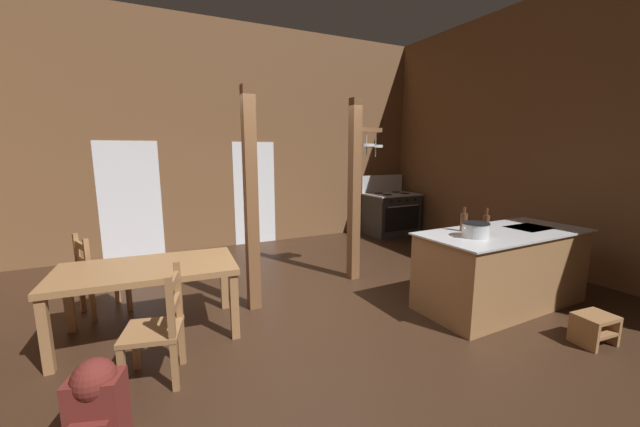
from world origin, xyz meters
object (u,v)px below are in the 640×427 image
at_px(kitchen_island, 501,268).
at_px(stove_range, 391,213).
at_px(mixing_bowl_on_counter, 483,226).
at_px(backpack, 97,401).
at_px(dining_table, 148,275).
at_px(bottle_tall_on_counter, 464,222).
at_px(ladderback_chair_by_post, 159,328).
at_px(bottle_short_on_counter, 486,224).
at_px(ladderback_chair_near_window, 98,276).
at_px(stockpot_on_counter, 475,230).
at_px(step_stool, 594,327).

bearing_deg(kitchen_island, stove_range, 72.71).
relative_size(kitchen_island, mixing_bowl_on_counter, 12.96).
bearing_deg(backpack, dining_table, 75.97).
bearing_deg(stove_range, bottle_tall_on_counter, -114.65).
height_order(ladderback_chair_by_post, mixing_bowl_on_counter, mixing_bowl_on_counter).
bearing_deg(backpack, bottle_short_on_counter, 4.42).
xyz_separation_m(stove_range, ladderback_chair_near_window, (-5.55, -1.78, -0.03)).
xyz_separation_m(dining_table, stockpot_on_counter, (3.31, -1.14, 0.36)).
bearing_deg(stockpot_on_counter, kitchen_island, 5.12).
xyz_separation_m(stove_range, step_stool, (-1.13, -4.75, -0.30)).
distance_m(ladderback_chair_near_window, stockpot_on_counter, 4.35).
height_order(kitchen_island, bottle_tall_on_counter, bottle_tall_on_counter).
bearing_deg(backpack, mixing_bowl_on_counter, 7.58).
bearing_deg(ladderback_chair_by_post, stove_range, 34.74).
xyz_separation_m(ladderback_chair_by_post, backpack, (-0.40, -0.58, -0.14)).
height_order(step_stool, bottle_short_on_counter, bottle_short_on_counter).
bearing_deg(step_stool, bottle_short_on_counter, 111.45).
xyz_separation_m(dining_table, bottle_tall_on_counter, (3.44, -0.86, 0.40)).
height_order(stockpot_on_counter, bottle_short_on_counter, bottle_short_on_counter).
bearing_deg(step_stool, kitchen_island, 91.22).
distance_m(kitchen_island, step_stool, 1.08).
relative_size(dining_table, bottle_short_on_counter, 5.64).
distance_m(step_stool, mixing_bowl_on_counter, 1.50).
relative_size(step_stool, backpack, 0.64).
distance_m(stove_range, backpack, 6.74).
bearing_deg(backpack, ladderback_chair_near_window, 94.15).
bearing_deg(stove_range, backpack, -143.19).
height_order(step_stool, mixing_bowl_on_counter, mixing_bowl_on_counter).
height_order(ladderback_chair_near_window, ladderback_chair_by_post, same).
bearing_deg(mixing_bowl_on_counter, kitchen_island, -60.95).
height_order(kitchen_island, backpack, kitchen_island).
height_order(step_stool, bottle_tall_on_counter, bottle_tall_on_counter).
xyz_separation_m(stove_range, stockpot_on_counter, (-1.72, -3.76, 0.53)).
bearing_deg(mixing_bowl_on_counter, bottle_short_on_counter, -135.58).
distance_m(step_stool, ladderback_chair_near_window, 5.34).
relative_size(dining_table, ladderback_chair_by_post, 1.85).
bearing_deg(bottle_tall_on_counter, ladderback_chair_by_post, 179.69).
distance_m(stockpot_on_counter, bottle_tall_on_counter, 0.31).
distance_m(stove_range, stockpot_on_counter, 4.17).
bearing_deg(stockpot_on_counter, step_stool, -59.25).
xyz_separation_m(stove_range, dining_table, (-5.04, -2.62, 0.17)).
xyz_separation_m(stockpot_on_counter, bottle_short_on_counter, (0.19, 0.02, 0.04)).
distance_m(kitchen_island, ladderback_chair_by_post, 3.84).
distance_m(step_stool, stockpot_on_counter, 1.43).
height_order(ladderback_chair_near_window, mixing_bowl_on_counter, mixing_bowl_on_counter).
distance_m(mixing_bowl_on_counter, bottle_tall_on_counter, 0.33).
height_order(ladderback_chair_by_post, bottle_tall_on_counter, bottle_tall_on_counter).
height_order(kitchen_island, dining_table, kitchen_island).
height_order(ladderback_chair_near_window, backpack, ladderback_chair_near_window).
bearing_deg(ladderback_chair_near_window, step_stool, -33.88).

